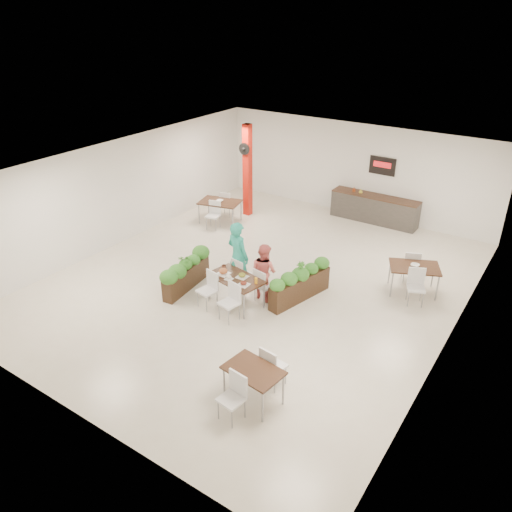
{
  "coord_description": "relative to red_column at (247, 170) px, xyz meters",
  "views": [
    {
      "loc": [
        6.51,
        -9.87,
        6.75
      ],
      "look_at": [
        0.32,
        -0.62,
        1.1
      ],
      "focal_mm": 35.0,
      "sensor_mm": 36.0,
      "label": 1
    }
  ],
  "objects": [
    {
      "name": "planter_right",
      "position": [
        4.38,
        -4.01,
        -1.14
      ],
      "size": [
        0.78,
        1.98,
        1.06
      ],
      "rotation": [
        0.0,
        0.0,
        1.33
      ],
      "color": "black",
      "rests_on": "ground"
    },
    {
      "name": "planter_left",
      "position": [
        1.62,
        -5.18,
        -1.14
      ],
      "size": [
        0.57,
        1.86,
        0.97
      ],
      "rotation": [
        0.0,
        0.0,
        1.69
      ],
      "color": "black",
      "rests_on": "ground"
    },
    {
      "name": "diner_man",
      "position": [
        2.77,
        -4.43,
        -0.7
      ],
      "size": [
        0.77,
        0.58,
        1.89
      ],
      "primitive_type": "imported",
      "rotation": [
        0.0,
        0.0,
        2.94
      ],
      "color": "teal",
      "rests_on": "ground"
    },
    {
      "name": "side_table_a",
      "position": [
        -0.37,
        -1.12,
        -1.0
      ],
      "size": [
        1.53,
        1.67,
        0.92
      ],
      "rotation": [
        0.0,
        0.0,
        0.25
      ],
      "color": "black",
      "rests_on": "ground"
    },
    {
      "name": "service_counter",
      "position": [
        4.0,
        1.86,
        -1.15
      ],
      "size": [
        3.0,
        0.64,
        2.2
      ],
      "color": "#312E2B",
      "rests_on": "ground"
    },
    {
      "name": "room_shell",
      "position": [
        3.0,
        -3.79,
        0.36
      ],
      "size": [
        10.1,
        12.1,
        3.22
      ],
      "color": "white",
      "rests_on": "ground"
    },
    {
      "name": "side_table_b",
      "position": [
        6.63,
        -2.05,
        -1.01
      ],
      "size": [
        1.47,
        1.65,
        0.92
      ],
      "rotation": [
        0.0,
        0.0,
        0.43
      ],
      "color": "black",
      "rests_on": "ground"
    },
    {
      "name": "red_column",
      "position": [
        0.0,
        0.0,
        0.0
      ],
      "size": [
        0.4,
        0.41,
        3.2
      ],
      "color": "red",
      "rests_on": "ground"
    },
    {
      "name": "ground",
      "position": [
        3.0,
        -3.79,
        -1.64
      ],
      "size": [
        12.0,
        12.0,
        0.0
      ],
      "primitive_type": "plane",
      "color": "beige",
      "rests_on": "ground"
    },
    {
      "name": "main_table",
      "position": [
        3.16,
        -5.08,
        -1.01
      ],
      "size": [
        1.53,
        1.83,
        0.92
      ],
      "rotation": [
        0.0,
        0.0,
        -0.2
      ],
      "color": "black",
      "rests_on": "ground"
    },
    {
      "name": "diner_woman",
      "position": [
        3.57,
        -4.43,
        -0.9
      ],
      "size": [
        0.82,
        0.7,
        1.5
      ],
      "primitive_type": "imported",
      "rotation": [
        0.0,
        0.0,
        2.94
      ],
      "color": "#EE6D6A",
      "rests_on": "ground"
    },
    {
      "name": "side_table_c",
      "position": [
        5.46,
        -7.69,
        -1.03
      ],
      "size": [
        1.15,
        1.66,
        0.92
      ],
      "rotation": [
        0.0,
        0.0,
        -0.12
      ],
      "color": "black",
      "rests_on": "ground"
    }
  ]
}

